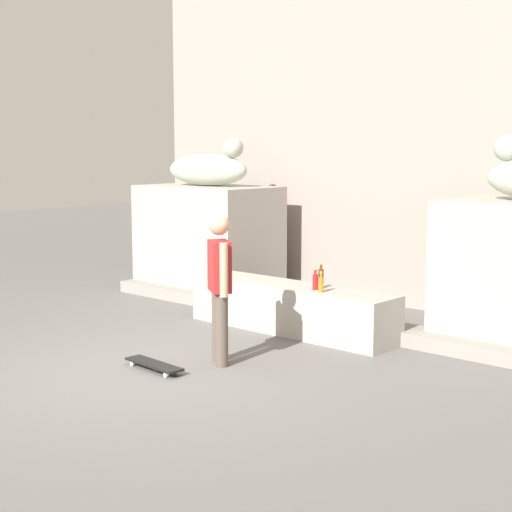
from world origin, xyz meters
The scene contains 11 objects.
ground_plane centered at (0.00, 0.00, 0.00)m, with size 40.00×40.00×0.00m, color #605E5B.
facade_wall centered at (0.00, 5.29, 3.06)m, with size 9.62×0.60×6.11m, color gray.
pedestal_left centered at (-2.78, 3.87, 0.88)m, with size 2.24×1.36×1.76m, color #A39E93.
statue_reclining_left centered at (-2.74, 3.87, 2.05)m, with size 1.64×0.67×0.78m.
ledge_block centered at (0.00, 2.66, 0.31)m, with size 3.00×0.67×0.62m, color #A39E93.
skater centered at (0.40, 0.94, 0.92)m, with size 0.47×0.36×1.67m.
skateboard centered at (0.04, 0.28, 0.06)m, with size 0.81×0.25×0.08m.
bottle_brown centered at (0.41, 2.75, 0.75)m, with size 0.07×0.07×0.31m.
bottle_orange centered at (0.60, 2.51, 0.72)m, with size 0.06×0.06×0.26m.
bottle_red centered at (0.45, 2.59, 0.72)m, with size 0.07×0.07×0.27m.
stair_step centered at (0.00, 3.16, 0.09)m, with size 7.80×0.50×0.18m, color gray.
Camera 1 is at (6.33, -5.02, 2.39)m, focal length 54.62 mm.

